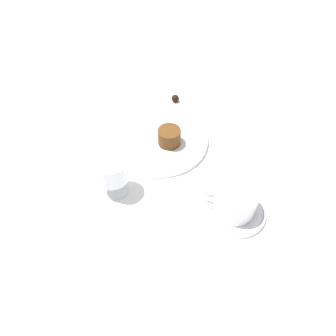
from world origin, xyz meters
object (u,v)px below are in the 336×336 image
dinner_plate (159,139)px  coffee_cup (235,200)px  wine_glass (113,172)px  dessert_cake (169,137)px  fork (214,169)px

dinner_plate → coffee_cup: coffee_cup is taller
wine_glass → dessert_cake: wine_glass is taller
wine_glass → fork: wine_glass is taller
coffee_cup → wine_glass: size_ratio=1.22×
dinner_plate → wine_glass: bearing=79.1°
coffee_cup → dessert_cake: 0.26m
dinner_plate → fork: 0.18m
dinner_plate → fork: (-0.17, 0.05, -0.01)m
fork → coffee_cup: bearing=123.4°
wine_glass → coffee_cup: bearing=-173.3°
coffee_cup → fork: (0.07, -0.11, -0.04)m
dinner_plate → dessert_cake: dessert_cake is taller
dinner_plate → fork: dinner_plate is taller
dinner_plate → wine_glass: 0.21m
fork → dessert_cake: dessert_cake is taller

